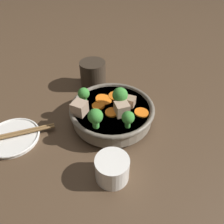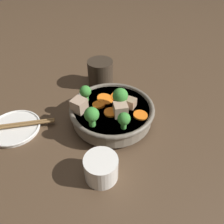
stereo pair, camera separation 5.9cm
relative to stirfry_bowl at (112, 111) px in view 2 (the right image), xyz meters
The scene contains 6 objects.
ground_plane 0.04m from the stirfry_bowl, 74.90° to the right, with size 3.00×3.00×0.00m, color #4C3826.
stirfry_bowl is the anchor object (origin of this frame).
side_saucer 0.26m from the stirfry_bowl, 59.65° to the left, with size 0.14×0.14×0.01m.
tea_cup 0.18m from the stirfry_bowl, 135.40° to the left, with size 0.07×0.07×0.06m.
dark_mug 0.19m from the stirfry_bowl, 25.96° to the right, with size 0.11×0.08×0.09m.
chopsticks_pair 0.26m from the stirfry_bowl, 59.65° to the left, with size 0.11×0.20×0.01m.
Camera 2 is at (-0.36, 0.27, 0.42)m, focal length 35.00 mm.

